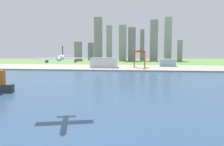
% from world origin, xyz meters
% --- Properties ---
extents(ground_plane, '(2400.00, 2400.00, 0.00)m').
position_xyz_m(ground_plane, '(0.00, 300.00, 0.00)').
color(ground_plane, '#5C8A41').
extents(water_bay, '(840.00, 360.00, 0.15)m').
position_xyz_m(water_bay, '(0.00, 240.00, 0.07)').
color(water_bay, '#2D4C70').
rests_on(water_bay, ground).
extents(industrial_pier, '(840.00, 140.00, 2.50)m').
position_xyz_m(industrial_pier, '(0.00, 490.00, 1.25)').
color(industrial_pier, '#9A988B').
rests_on(industrial_pier, ground).
extents(airplane_landing, '(33.80, 36.33, 11.23)m').
position_xyz_m(airplane_landing, '(-15.81, 132.71, 36.92)').
color(airplane_landing, silver).
extents(port_crane_red, '(25.10, 41.77, 38.89)m').
position_xyz_m(port_crane_red, '(37.04, 485.44, 30.61)').
color(port_crane_red, red).
rests_on(port_crane_red, industrial_pier).
extents(warehouse_main, '(58.40, 32.19, 20.67)m').
position_xyz_m(warehouse_main, '(-40.13, 478.98, 12.86)').
color(warehouse_main, white).
rests_on(warehouse_main, industrial_pier).
extents(warehouse_annex, '(37.10, 28.73, 16.45)m').
position_xyz_m(warehouse_annex, '(101.67, 532.02, 10.75)').
color(warehouse_annex, '#99BCD1').
rests_on(warehouse_annex, industrial_pier).
extents(distant_skyline, '(379.45, 71.18, 156.69)m').
position_xyz_m(distant_skyline, '(11.25, 816.13, 64.97)').
color(distant_skyline, gray).
rests_on(distant_skyline, ground).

